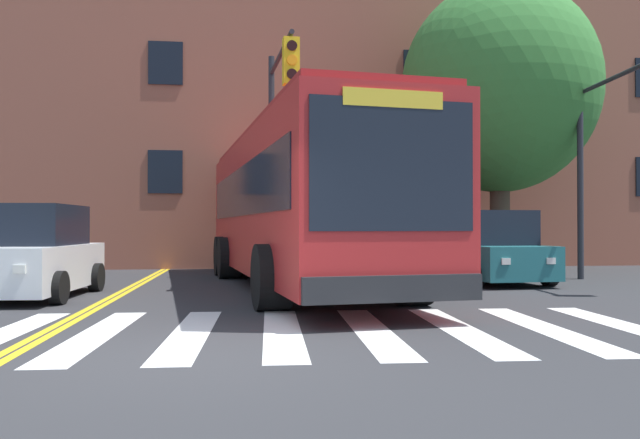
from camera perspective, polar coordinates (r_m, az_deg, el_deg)
name	(u,v)px	position (r m, az deg, el deg)	size (l,w,h in m)	color
ground_plane	(180,355)	(7.02, -12.71, -11.99)	(120.00, 120.00, 0.00)	#303033
crosswalk	(237,332)	(8.33, -7.61, -10.17)	(11.32, 4.39, 0.01)	white
lane_line_yellow_inner	(169,266)	(22.41, -13.62, -4.16)	(0.12, 36.00, 0.01)	gold
lane_line_yellow_outer	(174,266)	(22.39, -13.21, -4.16)	(0.12, 36.00, 0.01)	gold
city_bus	(296,205)	(14.29, -2.17, 1.32)	(4.17, 12.50, 3.50)	#B22323
car_white_near_lane	(31,255)	(13.37, -24.91, -2.96)	(2.21, 3.82, 1.81)	white
car_teal_far_lane	(490,250)	(15.97, 15.26, -2.69)	(2.23, 3.81, 1.77)	#236B70
car_grey_behind_bus	(264,241)	(22.76, -5.11, -2.00)	(2.37, 4.80, 1.86)	slate
traffic_light_near_corner	(617,130)	(16.30, 25.53, 7.37)	(0.53, 4.42, 5.33)	#28282D
traffic_light_overhead	(278,120)	(15.45, -3.82, 9.07)	(0.53, 3.72, 5.93)	#28282D
street_tree_curbside_large	(499,88)	(19.69, 16.09, 11.47)	(6.56, 6.48, 8.65)	#4C3D2D
building_facade	(176,95)	(24.48, -12.99, 11.00)	(42.29, 6.60, 12.63)	#9E5642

